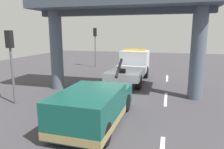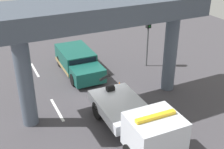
{
  "view_description": "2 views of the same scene",
  "coord_description": "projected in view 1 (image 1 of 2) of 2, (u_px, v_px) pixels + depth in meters",
  "views": [
    {
      "loc": [
        -12.12,
        -2.92,
        3.81
      ],
      "look_at": [
        -0.34,
        0.31,
        1.38
      ],
      "focal_mm": 33.43,
      "sensor_mm": 36.0,
      "label": 1
    },
    {
      "loc": [
        14.41,
        -6.18,
        9.57
      ],
      "look_at": [
        0.31,
        0.57,
        1.72
      ],
      "focal_mm": 46.88,
      "sensor_mm": 36.0,
      "label": 2
    }
  ],
  "objects": [
    {
      "name": "overpass_structure",
      "position": [
        121.0,
        8.0,
        12.52
      ],
      "size": [
        3.6,
        11.01,
        6.29
      ],
      "color": "#4C5666",
      "rests_on": "ground"
    },
    {
      "name": "traffic_cone_orange",
      "position": [
        93.0,
        91.0,
        12.87
      ],
      "size": [
        0.54,
        0.54,
        0.65
      ],
      "color": "orange",
      "rests_on": "ground"
    },
    {
      "name": "traffic_light_far",
      "position": [
        95.0,
        39.0,
        23.15
      ],
      "size": [
        0.39,
        0.32,
        4.36
      ],
      "color": "#515456",
      "rests_on": "ground"
    },
    {
      "name": "lane_stripe_mid",
      "position": [
        166.0,
        99.0,
        12.22
      ],
      "size": [
        2.6,
        0.16,
        0.01
      ],
      "primitive_type": "cube",
      "color": "silver",
      "rests_on": "ground"
    },
    {
      "name": "tow_truck_white",
      "position": [
        132.0,
        66.0,
        16.99
      ],
      "size": [
        7.27,
        2.52,
        2.46
      ],
      "color": "silver",
      "rests_on": "ground"
    },
    {
      "name": "towed_van_green",
      "position": [
        94.0,
        106.0,
        8.77
      ],
      "size": [
        5.23,
        2.29,
        1.58
      ],
      "color": "#145147",
      "rests_on": "ground"
    },
    {
      "name": "lane_stripe_east",
      "position": [
        167.0,
        78.0,
        17.9
      ],
      "size": [
        2.6,
        0.16,
        0.01
      ],
      "primitive_type": "cube",
      "color": "silver",
      "rests_on": "ground"
    },
    {
      "name": "traffic_light_near",
      "position": [
        11.0,
        51.0,
        10.91
      ],
      "size": [
        0.39,
        0.32,
        3.95
      ],
      "color": "#515456",
      "rests_on": "ground"
    },
    {
      "name": "ground_plane",
      "position": [
        118.0,
        96.0,
        12.98
      ],
      "size": [
        60.0,
        40.0,
        0.1
      ],
      "primitive_type": "cube",
      "color": "#423F44"
    }
  ]
}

